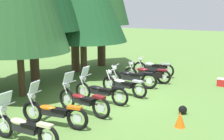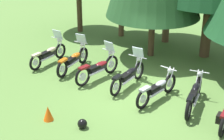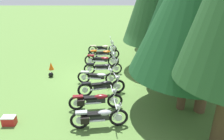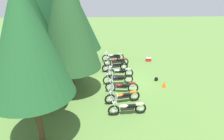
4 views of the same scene
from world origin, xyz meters
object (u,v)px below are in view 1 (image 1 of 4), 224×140
motorcycle_1 (53,112)px  motorcycle_6 (148,73)px  motorcycle_0 (24,127)px  motorcycle_4 (123,85)px  dropped_helmet (183,110)px  motorcycle_2 (83,100)px  motorcycle_3 (100,91)px  picnic_cooler (223,82)px  motorcycle_7 (154,68)px  traffic_cone (180,120)px  motorcycle_5 (131,78)px

motorcycle_1 → motorcycle_6: 6.53m
motorcycle_0 → motorcycle_1: bearing=-88.1°
motorcycle_4 → dropped_helmet: bearing=168.0°
motorcycle_0 → motorcycle_2: motorcycle_2 is taller
motorcycle_3 → picnic_cooler: motorcycle_3 is taller
motorcycle_0 → motorcycle_7: motorcycle_0 is taller
dropped_helmet → traffic_cone: bearing=-166.2°
motorcycle_2 → motorcycle_5: bearing=-81.5°
motorcycle_5 → motorcycle_1: bearing=77.5°
motorcycle_6 → picnic_cooler: (1.12, -3.32, -0.26)m
picnic_cooler → traffic_cone: bearing=178.3°
picnic_cooler → motorcycle_1: bearing=155.3°
motorcycle_4 → motorcycle_5: bearing=-70.3°
motorcycle_5 → motorcycle_2: bearing=79.3°
motorcycle_7 → motorcycle_2: bearing=84.4°
motorcycle_1 → dropped_helmet: motorcycle_1 is taller
motorcycle_3 → motorcycle_4: 1.39m
motorcycle_4 → traffic_cone: bearing=152.6°
motorcycle_0 → motorcycle_1: 1.29m
motorcycle_0 → motorcycle_7: size_ratio=0.99×
motorcycle_5 → traffic_cone: 4.76m
motorcycle_2 → dropped_helmet: bearing=-143.7°
motorcycle_7 → traffic_cone: bearing=113.1°
motorcycle_3 → picnic_cooler: bearing=-128.3°
motorcycle_1 → motorcycle_4: 4.03m
motorcycle_5 → motorcycle_6: 1.30m
motorcycle_4 → motorcycle_1: bearing=93.2°
motorcycle_5 → dropped_helmet: motorcycle_5 is taller
motorcycle_2 → motorcycle_4: motorcycle_2 is taller
motorcycle_2 → picnic_cooler: bearing=-112.5°
motorcycle_1 → picnic_cooler: (7.64, -3.52, -0.27)m
motorcycle_4 → traffic_cone: (-2.09, -3.13, -0.19)m
motorcycle_5 → motorcycle_6: motorcycle_5 is taller
motorcycle_7 → picnic_cooler: bearing=170.3°
motorcycle_5 → motorcycle_0: bearing=78.5°
motorcycle_2 → motorcycle_7: size_ratio=1.03×
motorcycle_0 → picnic_cooler: size_ratio=4.31×
picnic_cooler → motorcycle_7: bearing=87.2°
motorcycle_2 → motorcycle_4: size_ratio=1.03×
motorcycle_7 → motorcycle_4: bearing=87.0°
motorcycle_2 → motorcycle_3: bearing=-77.5°
motorcycle_5 → dropped_helmet: size_ratio=8.01×
motorcycle_3 → motorcycle_0: bearing=89.9°
motorcycle_3 → motorcycle_7: bearing=-92.8°
motorcycle_3 → motorcycle_7: motorcycle_3 is taller
motorcycle_3 → motorcycle_6: size_ratio=0.98×
motorcycle_0 → motorcycle_5: bearing=-92.0°
motorcycle_2 → motorcycle_7: bearing=-82.7°
motorcycle_1 → dropped_helmet: size_ratio=7.77×
motorcycle_4 → motorcycle_7: motorcycle_7 is taller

